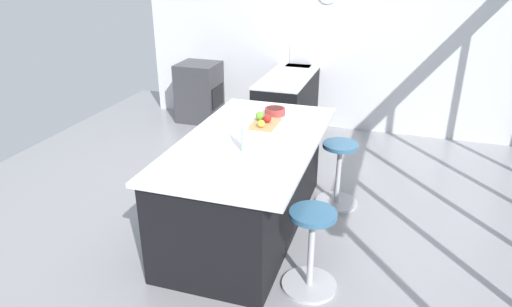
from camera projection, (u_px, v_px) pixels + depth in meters
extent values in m
plane|color=gray|center=(274.00, 215.00, 4.72)|extent=(7.30, 7.30, 0.00)
cube|color=silver|center=(329.00, 30.00, 6.59)|extent=(0.12, 5.56, 2.86)
cube|color=black|center=(294.00, 101.00, 6.79)|extent=(2.33, 0.60, 0.90)
cube|color=silver|center=(295.00, 69.00, 6.60)|extent=(2.33, 0.60, 0.03)
cube|color=#38383D|center=(300.00, 68.00, 6.87)|extent=(0.44, 0.36, 0.12)
cylinder|color=#B7B7BC|center=(290.00, 54.00, 6.83)|extent=(0.02, 0.02, 0.28)
cube|color=#38383D|center=(200.00, 92.00, 7.21)|extent=(0.60, 0.60, 0.90)
cube|color=black|center=(218.00, 96.00, 7.14)|extent=(0.44, 0.01, 0.32)
cube|color=black|center=(246.00, 185.00, 4.36)|extent=(2.14, 0.98, 0.88)
cube|color=silver|center=(251.00, 141.00, 4.16)|extent=(2.20, 1.18, 0.04)
cylinder|color=#B7B7BC|center=(336.00, 202.00, 4.92)|extent=(0.44, 0.44, 0.03)
cylinder|color=#B7B7BC|center=(338.00, 175.00, 4.79)|extent=(0.05, 0.05, 0.63)
cylinder|color=#336084|center=(341.00, 145.00, 4.66)|extent=(0.36, 0.36, 0.04)
cylinder|color=#B7B7BC|center=(309.00, 285.00, 3.71)|extent=(0.44, 0.44, 0.03)
cylinder|color=#B7B7BC|center=(311.00, 252.00, 3.58)|extent=(0.05, 0.05, 0.63)
cylinder|color=#336084|center=(313.00, 214.00, 3.44)|extent=(0.36, 0.36, 0.04)
cube|color=tan|center=(265.00, 124.00, 4.48)|extent=(0.36, 0.24, 0.02)
sphere|color=gold|center=(261.00, 124.00, 4.35)|extent=(0.07, 0.07, 0.07)
sphere|color=red|center=(267.00, 119.00, 4.47)|extent=(0.08, 0.08, 0.08)
sphere|color=#609E2D|center=(260.00, 116.00, 4.53)|extent=(0.09, 0.09, 0.09)
cylinder|color=silver|center=(245.00, 139.00, 3.85)|extent=(0.06, 0.06, 0.22)
cylinder|color=silver|center=(244.00, 122.00, 3.79)|extent=(0.03, 0.03, 0.08)
cylinder|color=#B7B7BC|center=(244.00, 117.00, 3.77)|extent=(0.03, 0.03, 0.02)
cylinder|color=#993833|center=(275.00, 111.00, 4.75)|extent=(0.21, 0.21, 0.07)
cylinder|color=#4C1C19|center=(275.00, 110.00, 4.74)|extent=(0.17, 0.17, 0.04)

